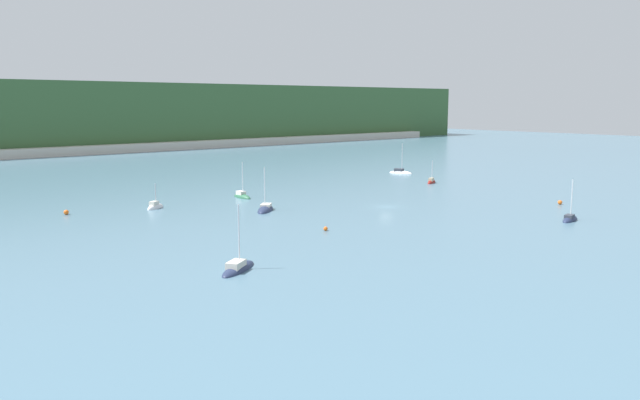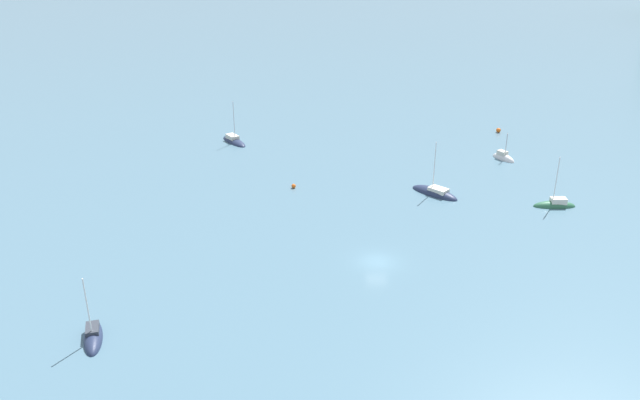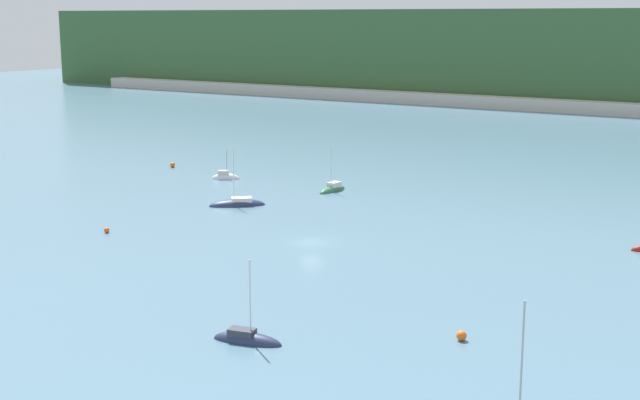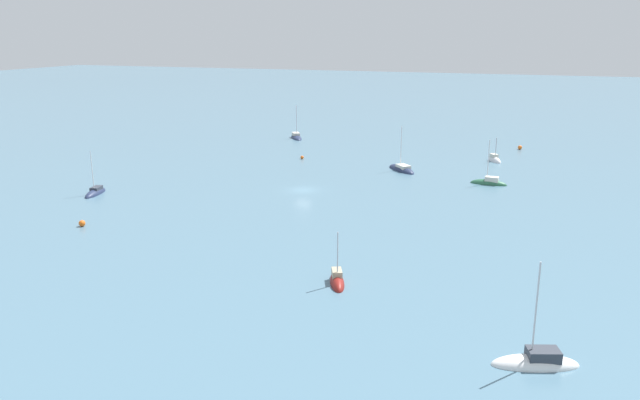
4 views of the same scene
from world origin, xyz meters
name	(u,v)px [view 2 (image 2 of 4)]	position (x,y,z in m)	size (l,w,h in m)	color
ground_plane	(377,262)	(0.00, 0.00, 0.00)	(600.00, 600.00, 0.00)	slate
sailboat_0	(93,337)	(13.32, -29.76, 0.09)	(6.20, 3.06, 7.72)	#232D4C
sailboat_1	(503,158)	(-34.21, 26.85, 0.11)	(4.76, 3.68, 5.65)	silver
sailboat_2	(234,141)	(-46.41, -20.00, 0.12)	(7.56, 5.84, 8.54)	#232D4C
sailboat_6	(555,206)	(-14.33, 27.63, 0.13)	(2.15, 6.10, 8.30)	#2D6647
sailboat_7	(435,194)	(-19.85, 11.57, 0.08)	(7.35, 7.13, 8.98)	#232D4C
mooring_buoy_0	(498,130)	(-49.17, 30.90, 0.44)	(0.88, 0.88, 0.88)	orange
mooring_buoy_2	(294,186)	(-23.49, -9.45, 0.34)	(0.67, 0.67, 0.67)	orange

